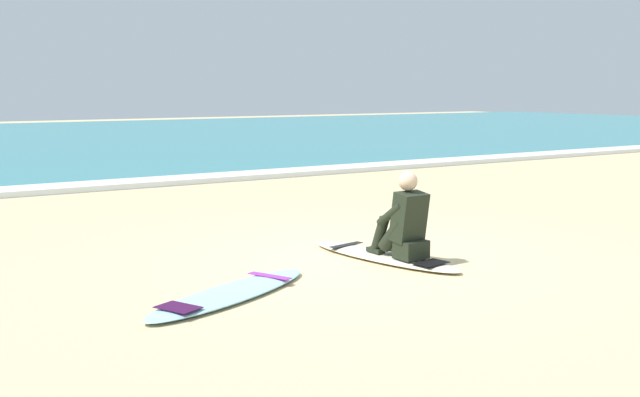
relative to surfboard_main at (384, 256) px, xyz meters
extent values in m
plane|color=#CCB584|center=(-0.17, 0.15, -0.04)|extent=(80.00, 80.00, 0.00)
cube|color=teal|center=(-0.17, 21.48, 0.01)|extent=(80.00, 28.00, 0.10)
cube|color=white|center=(-0.17, 7.78, 0.02)|extent=(80.00, 0.90, 0.11)
ellipsoid|color=#EFE5C6|center=(0.00, 0.00, 0.00)|extent=(0.90, 2.19, 0.07)
cube|color=black|center=(-0.11, 0.59, 0.04)|extent=(0.49, 0.19, 0.01)
cube|color=black|center=(0.12, -0.67, 0.04)|extent=(0.40, 0.30, 0.01)
cube|color=black|center=(0.07, -0.39, 0.14)|extent=(0.33, 0.28, 0.20)
cylinder|color=black|center=(-0.04, -0.22, 0.29)|extent=(0.17, 0.41, 0.43)
cylinder|color=black|center=(-0.06, -0.01, 0.26)|extent=(0.13, 0.27, 0.42)
cube|color=black|center=(-0.07, 0.06, 0.07)|extent=(0.11, 0.23, 0.05)
cylinder|color=black|center=(0.16, -0.20, 0.29)|extent=(0.17, 0.41, 0.43)
cylinder|color=black|center=(0.17, 0.00, 0.26)|extent=(0.13, 0.27, 0.42)
cube|color=black|center=(0.17, 0.07, 0.07)|extent=(0.11, 0.23, 0.05)
cube|color=black|center=(0.07, -0.35, 0.49)|extent=(0.36, 0.31, 0.57)
sphere|color=beige|center=(0.07, -0.32, 0.88)|extent=(0.21, 0.21, 0.21)
cylinder|color=black|center=(-0.08, -0.21, 0.52)|extent=(0.11, 0.40, 0.31)
cylinder|color=black|center=(0.20, -0.20, 0.52)|extent=(0.11, 0.40, 0.31)
ellipsoid|color=#9ED1E5|center=(-2.14, -0.49, 0.00)|extent=(2.18, 1.37, 0.07)
cube|color=purple|center=(-1.59, -0.24, 0.04)|extent=(0.29, 0.48, 0.01)
cube|color=#351037|center=(-2.77, -0.77, 0.04)|extent=(0.37, 0.43, 0.01)
camera|label=1|loc=(-5.07, -6.64, 1.87)|focal=42.39mm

